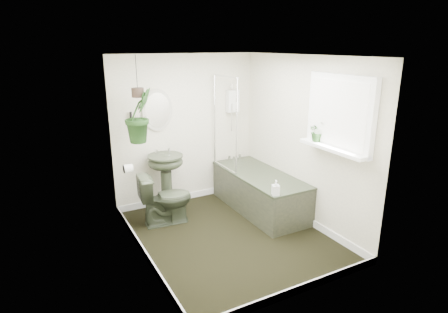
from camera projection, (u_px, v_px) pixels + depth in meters
name	position (u px, v px, depth m)	size (l,w,h in m)	color
floor	(229.00, 236.00, 4.96)	(2.30, 2.80, 0.02)	black
ceiling	(230.00, 55.00, 4.29)	(2.30, 2.80, 0.02)	white
wall_back	(186.00, 130.00, 5.81)	(2.30, 0.02, 2.30)	#EBE5C6
wall_front	(304.00, 189.00, 3.43)	(2.30, 0.02, 2.30)	#EBE5C6
wall_left	(137.00, 166.00, 4.10)	(0.02, 2.80, 2.30)	#EBE5C6
wall_right	(303.00, 141.00, 5.15)	(0.02, 2.80, 2.30)	#EBE5C6
skirting	(229.00, 232.00, 4.94)	(2.30, 2.80, 0.10)	white
bathtub	(260.00, 191.00, 5.65)	(0.72, 1.72, 0.58)	#2E3625
bath_screen	(225.00, 124.00, 5.63)	(0.04, 0.72, 1.40)	silver
shower_box	(233.00, 101.00, 6.00)	(0.20, 0.10, 0.35)	white
oval_mirror	(157.00, 110.00, 5.47)	(0.46, 0.03, 0.62)	#B4B19F
wall_sconce	(131.00, 120.00, 5.31)	(0.04, 0.04, 0.22)	black
toilet_roll_holder	(128.00, 169.00, 4.78)	(0.11, 0.11, 0.11)	white
window_recess	(340.00, 113.00, 4.38)	(0.08, 1.00, 0.90)	white
window_sill	(333.00, 148.00, 4.47)	(0.18, 1.00, 0.04)	white
window_blinds	(337.00, 114.00, 4.36)	(0.01, 0.86, 0.76)	white
toilet	(166.00, 199.00, 5.21)	(0.41, 0.72, 0.73)	#2E3625
pedestal_sink	(166.00, 183.00, 5.57)	(0.52, 0.44, 0.88)	#2E3625
sill_plant	(318.00, 131.00, 4.69)	(0.23, 0.20, 0.26)	black
hanging_plant	(139.00, 116.00, 4.93)	(0.40, 0.32, 0.72)	black
soap_bottle	(276.00, 188.00, 4.74)	(0.09, 0.09, 0.20)	black
hanging_pot	(138.00, 93.00, 4.85)	(0.16, 0.16, 0.12)	#31241C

